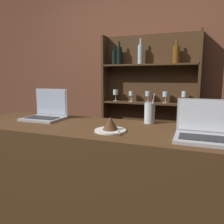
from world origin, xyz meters
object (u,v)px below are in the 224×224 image
water_glass (150,113)px  laptop_far (208,131)px  cake_plate (110,126)px  laptop_near (46,112)px

water_glass → laptop_far: bearing=-39.2°
cake_plate → water_glass: (0.18, 0.33, 0.04)m
laptop_near → cake_plate: bearing=-17.1°
laptop_near → cake_plate: size_ratio=1.53×
cake_plate → water_glass: bearing=61.2°
laptop_far → water_glass: size_ratio=1.53×
laptop_far → water_glass: (-0.37, 0.30, 0.03)m
cake_plate → water_glass: water_glass is taller
laptop_near → cake_plate: laptop_near is taller
cake_plate → laptop_far: bearing=2.2°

